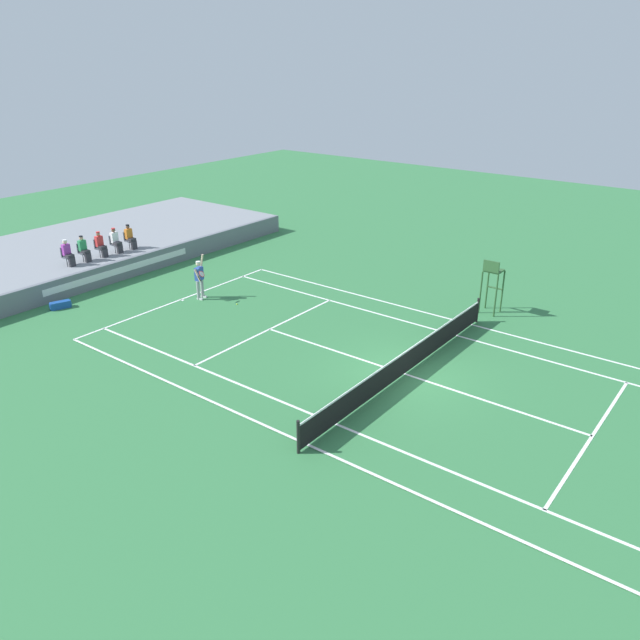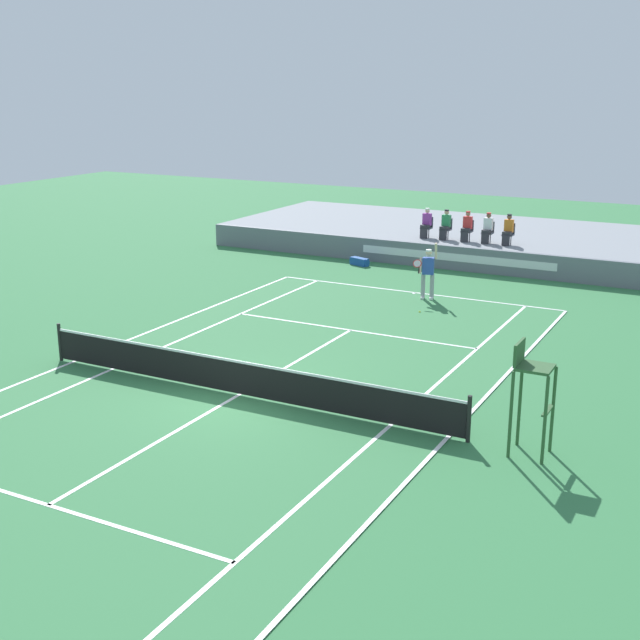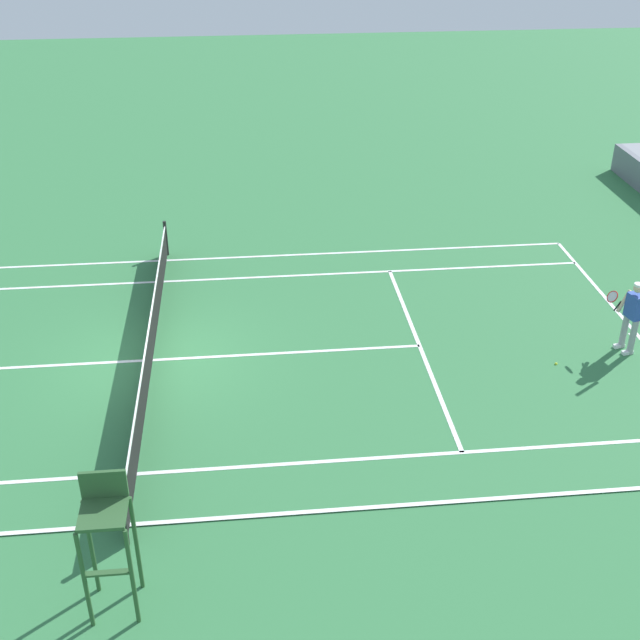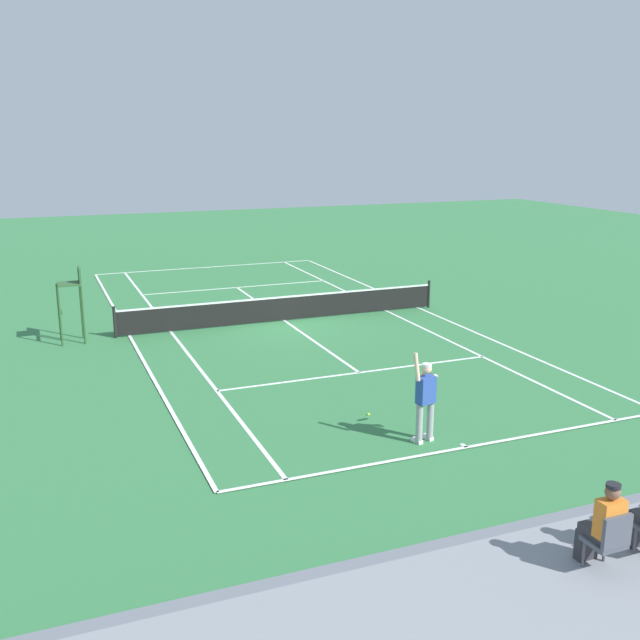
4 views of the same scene
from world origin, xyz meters
TOP-DOWN VIEW (x-y plane):
  - ground_plane at (0.00, 0.00)m, footprint 80.00×80.00m
  - court at (0.00, 0.00)m, footprint 11.08×23.88m
  - net at (0.00, 0.00)m, footprint 11.98×0.10m
  - barrier_wall at (0.00, 16.39)m, footprint 23.86×0.25m
  - bleacher_platform at (0.00, 21.00)m, footprint 23.86×8.98m
  - spectator_seated_0 at (-1.85, 17.70)m, footprint 0.44×0.60m
  - spectator_seated_1 at (-0.97, 17.70)m, footprint 0.44×0.60m
  - spectator_seated_2 at (-0.02, 17.70)m, footprint 0.44×0.60m
  - spectator_seated_3 at (0.88, 17.70)m, footprint 0.44×0.60m
  - spectator_seated_4 at (1.76, 17.70)m, footprint 0.44×0.60m
  - tennis_player at (0.69, 11.26)m, footprint 0.74×0.75m
  - tennis_ball at (1.14, 9.41)m, footprint 0.07×0.07m
  - umpire_chair at (7.21, 0.00)m, footprint 0.77×0.77m
  - equipment_bag at (-3.93, 15.36)m, footprint 0.96×0.59m

SIDE VIEW (x-z plane):
  - ground_plane at x=0.00m, z-range 0.00..0.00m
  - court at x=0.00m, z-range 0.00..0.02m
  - tennis_ball at x=1.14m, z-range 0.00..0.07m
  - equipment_bag at x=-3.93m, z-range 0.00..0.32m
  - bleacher_platform at x=0.00m, z-range 0.00..1.00m
  - barrier_wall at x=0.00m, z-range 0.00..1.00m
  - net at x=0.00m, z-range -0.01..1.06m
  - tennis_player at x=0.69m, z-range -0.05..2.04m
  - umpire_chair at x=7.21m, z-range 0.34..2.78m
  - spectator_seated_0 at x=-1.85m, z-range 0.98..2.24m
  - spectator_seated_1 at x=-0.97m, z-range 0.98..2.24m
  - spectator_seated_2 at x=-0.02m, z-range 0.98..2.24m
  - spectator_seated_3 at x=0.88m, z-range 0.98..2.24m
  - spectator_seated_4 at x=1.76m, z-range 0.98..2.24m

